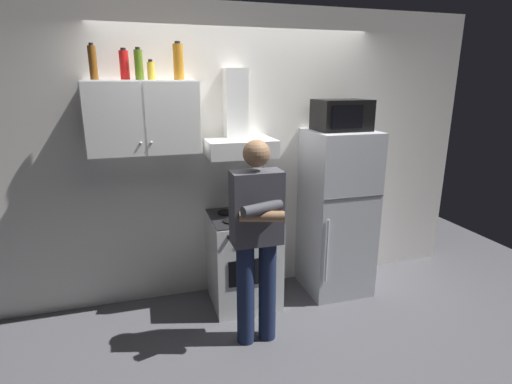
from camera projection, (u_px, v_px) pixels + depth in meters
The scene contains 14 objects.
ground_plane at pixel (256, 313), 3.58m from camera, with size 7.00×7.00×0.00m, color #4C4C51.
back_wall_tiled at pixel (238, 156), 3.77m from camera, with size 4.80×0.10×2.70m, color silver.
upper_cabinet at pixel (144, 118), 3.22m from camera, with size 0.90×0.37×0.60m.
stove_oven at pixel (243, 259), 3.68m from camera, with size 0.60×0.62×0.87m.
range_hood at pixel (239, 133), 3.48m from camera, with size 0.60×0.44×0.75m.
refrigerator at pixel (337, 213), 3.84m from camera, with size 0.60×0.62×1.60m.
microwave at pixel (342, 115), 3.60m from camera, with size 0.48×0.37×0.28m.
person_standing at pixel (257, 237), 2.98m from camera, with size 0.38×0.33×1.64m.
cooking_pot at pixel (260, 211), 3.47m from camera, with size 0.32×0.22×0.13m.
bottle_spice_jar at pixel (151, 70), 3.14m from camera, with size 0.06×0.06×0.16m.
bottle_soda_red at pixel (124, 65), 3.11m from camera, with size 0.07×0.07×0.24m.
bottle_liquor_amber at pixel (178, 62), 3.20m from camera, with size 0.08×0.08×0.30m.
bottle_beer_brown at pixel (93, 62), 3.00m from camera, with size 0.06×0.06×0.27m.
bottle_olive_oil at pixel (139, 64), 3.10m from camera, with size 0.07×0.07×0.25m.
Camera 1 is at (-0.90, -3.02, 2.03)m, focal length 27.57 mm.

